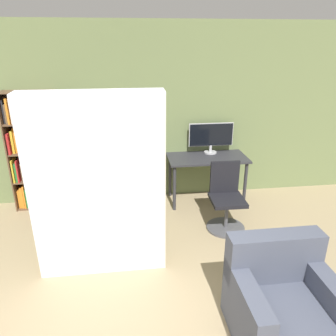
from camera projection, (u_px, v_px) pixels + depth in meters
name	position (u px, v px, depth m)	size (l,w,h in m)	color
wall_back	(123.00, 115.00, 4.97)	(8.00, 0.06, 2.70)	#6B7A4C
desk	(207.00, 163.00, 5.07)	(1.21, 0.61, 0.74)	#2D2D33
monitor	(211.00, 136.00, 5.11)	(0.70, 0.20, 0.48)	#B7B7BC
office_chair	(226.00, 203.00, 4.42)	(0.52, 0.52, 0.91)	#4C4C51
bookshelf	(30.00, 154.00, 4.84)	(0.75, 0.32, 1.76)	brown
mattress_near	(99.00, 189.00, 3.34)	(1.36, 0.29, 1.99)	silver
armchair	(282.00, 303.00, 2.79)	(0.85, 0.80, 0.85)	#474C5B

